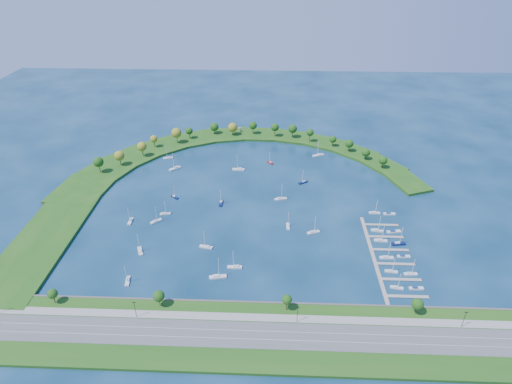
{
  "coord_description": "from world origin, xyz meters",
  "views": [
    {
      "loc": [
        15.69,
        -264.38,
        165.49
      ],
      "look_at": [
        5.0,
        5.0,
        4.0
      ],
      "focal_mm": 30.12,
      "sensor_mm": 36.0,
      "label": 1
    }
  ],
  "objects_px": {
    "moored_boat_2": "(175,197)",
    "docked_boat_9": "(394,232)",
    "moored_boat_11": "(165,213)",
    "docked_boat_3": "(411,274)",
    "moored_boat_0": "(239,169)",
    "moored_boat_14": "(318,155)",
    "moored_boat_6": "(288,226)",
    "moored_boat_3": "(128,281)",
    "moored_boat_5": "(206,247)",
    "moored_boat_4": "(235,267)",
    "docked_boat_5": "(403,256)",
    "moored_boat_13": "(168,158)",
    "harbor_tower": "(240,130)",
    "moored_boat_16": "(156,221)",
    "moored_boat_7": "(218,276)",
    "moored_boat_15": "(303,182)",
    "docked_boat_8": "(377,230)",
    "moored_boat_18": "(221,203)",
    "docked_boat_4": "(386,257)",
    "docked_boat_11": "(389,214)",
    "docked_boat_1": "(416,288)",
    "moored_boat_8": "(130,221)",
    "docked_boat_6": "(381,240)",
    "docked_boat_7": "(399,243)",
    "moored_boat_10": "(270,162)",
    "moored_boat_12": "(175,168)",
    "dock_system": "(385,256)",
    "moored_boat_17": "(313,232)",
    "docked_boat_10": "(375,212)",
    "docked_boat_2": "(391,271)",
    "moored_boat_9": "(140,251)",
    "moored_boat_1": "(281,199)",
    "docked_boat_0": "(397,287)"
  },
  "relations": [
    {
      "from": "moored_boat_2",
      "to": "docked_boat_11",
      "type": "xyz_separation_m",
      "value": [
        152.59,
        -16.09,
        -0.25
      ]
    },
    {
      "from": "moored_boat_10",
      "to": "moored_boat_12",
      "type": "distance_m",
      "value": 79.48
    },
    {
      "from": "moored_boat_1",
      "to": "moored_boat_9",
      "type": "xyz_separation_m",
      "value": [
        -85.93,
        -63.69,
        -0.02
      ]
    },
    {
      "from": "moored_boat_3",
      "to": "moored_boat_4",
      "type": "relative_size",
      "value": 0.93
    },
    {
      "from": "moored_boat_18",
      "to": "docked_boat_11",
      "type": "relative_size",
      "value": 1.46
    },
    {
      "from": "docked_boat_4",
      "to": "dock_system",
      "type": "bearing_deg",
      "value": 96.78
    },
    {
      "from": "moored_boat_2",
      "to": "docked_boat_7",
      "type": "distance_m",
      "value": 158.69
    },
    {
      "from": "moored_boat_6",
      "to": "docked_boat_11",
      "type": "relative_size",
      "value": 1.36
    },
    {
      "from": "moored_boat_4",
      "to": "docked_boat_5",
      "type": "distance_m",
      "value": 101.0
    },
    {
      "from": "docked_boat_1",
      "to": "moored_boat_14",
      "type": "bearing_deg",
      "value": 100.83
    },
    {
      "from": "moored_boat_4",
      "to": "moored_boat_9",
      "type": "height_order",
      "value": "moored_boat_9"
    },
    {
      "from": "moored_boat_2",
      "to": "moored_boat_5",
      "type": "xyz_separation_m",
      "value": [
        31.36,
        -57.64,
        0.04
      ]
    },
    {
      "from": "moored_boat_3",
      "to": "docked_boat_6",
      "type": "height_order",
      "value": "docked_boat_6"
    },
    {
      "from": "moored_boat_10",
      "to": "docked_boat_6",
      "type": "distance_m",
      "value": 126.86
    },
    {
      "from": "moored_boat_6",
      "to": "docked_boat_1",
      "type": "relative_size",
      "value": 1.4
    },
    {
      "from": "harbor_tower",
      "to": "moored_boat_14",
      "type": "height_order",
      "value": "moored_boat_14"
    },
    {
      "from": "moored_boat_3",
      "to": "moored_boat_9",
      "type": "height_order",
      "value": "moored_boat_9"
    },
    {
      "from": "moored_boat_4",
      "to": "moored_boat_7",
      "type": "relative_size",
      "value": 0.88
    },
    {
      "from": "moored_boat_11",
      "to": "docked_boat_3",
      "type": "relative_size",
      "value": 0.95
    },
    {
      "from": "moored_boat_5",
      "to": "moored_boat_9",
      "type": "distance_m",
      "value": 39.92
    },
    {
      "from": "moored_boat_16",
      "to": "moored_boat_17",
      "type": "bearing_deg",
      "value": -46.32
    },
    {
      "from": "docked_boat_9",
      "to": "moored_boat_5",
      "type": "bearing_deg",
      "value": 179.84
    },
    {
      "from": "docked_boat_10",
      "to": "docked_boat_1",
      "type": "bearing_deg",
      "value": -83.39
    },
    {
      "from": "moored_boat_6",
      "to": "moored_boat_3",
      "type": "bearing_deg",
      "value": 119.74
    },
    {
      "from": "moored_boat_7",
      "to": "docked_boat_1",
      "type": "bearing_deg",
      "value": -13.7
    },
    {
      "from": "moored_boat_16",
      "to": "moored_boat_17",
      "type": "height_order",
      "value": "moored_boat_17"
    },
    {
      "from": "docked_boat_6",
      "to": "docked_boat_11",
      "type": "relative_size",
      "value": 1.47
    },
    {
      "from": "moored_boat_15",
      "to": "docked_boat_3",
      "type": "bearing_deg",
      "value": 84.16
    },
    {
      "from": "harbor_tower",
      "to": "moored_boat_16",
      "type": "xyz_separation_m",
      "value": [
        -45.49,
        -151.63,
        -3.17
      ]
    },
    {
      "from": "moored_boat_3",
      "to": "docked_boat_3",
      "type": "distance_m",
      "value": 159.21
    },
    {
      "from": "moored_boat_2",
      "to": "docked_boat_9",
      "type": "distance_m",
      "value": 155.16
    },
    {
      "from": "moored_boat_8",
      "to": "docked_boat_11",
      "type": "xyz_separation_m",
      "value": [
        175.95,
        15.9,
        -0.29
      ]
    },
    {
      "from": "moored_boat_14",
      "to": "moored_boat_17",
      "type": "relative_size",
      "value": 1.18
    },
    {
      "from": "dock_system",
      "to": "moored_boat_14",
      "type": "bearing_deg",
      "value": 101.85
    },
    {
      "from": "docked_boat_6",
      "to": "moored_boat_13",
      "type": "bearing_deg",
      "value": 149.9
    },
    {
      "from": "moored_boat_9",
      "to": "docked_boat_5",
      "type": "relative_size",
      "value": 1.61
    },
    {
      "from": "moored_boat_7",
      "to": "moored_boat_10",
      "type": "xyz_separation_m",
      "value": [
        27.92,
        142.87,
        -0.13
      ]
    },
    {
      "from": "docked_boat_2",
      "to": "docked_boat_8",
      "type": "bearing_deg",
      "value": 96.31
    },
    {
      "from": "docked_boat_1",
      "to": "docked_boat_9",
      "type": "height_order",
      "value": "docked_boat_9"
    },
    {
      "from": "moored_boat_0",
      "to": "moored_boat_14",
      "type": "relative_size",
      "value": 0.99
    },
    {
      "from": "moored_boat_15",
      "to": "docked_boat_8",
      "type": "height_order",
      "value": "docked_boat_8"
    },
    {
      "from": "docked_boat_7",
      "to": "moored_boat_14",
      "type": "bearing_deg",
      "value": 100.26
    },
    {
      "from": "moored_boat_11",
      "to": "moored_boat_13",
      "type": "distance_m",
      "value": 87.23
    },
    {
      "from": "moored_boat_6",
      "to": "docked_boat_11",
      "type": "bearing_deg",
      "value": -77.81
    },
    {
      "from": "moored_boat_5",
      "to": "moored_boat_7",
      "type": "relative_size",
      "value": 0.85
    },
    {
      "from": "moored_boat_0",
      "to": "moored_boat_13",
      "type": "bearing_deg",
      "value": -14.02
    },
    {
      "from": "dock_system",
      "to": "moored_boat_4",
      "type": "relative_size",
      "value": 6.56
    },
    {
      "from": "moored_boat_4",
      "to": "docked_boat_0",
      "type": "bearing_deg",
      "value": 169.76
    },
    {
      "from": "moored_boat_14",
      "to": "docked_boat_10",
      "type": "bearing_deg",
      "value": 86.93
    },
    {
      "from": "moored_boat_18",
      "to": "docked_boat_4",
      "type": "distance_m",
      "value": 119.6
    }
  ]
}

